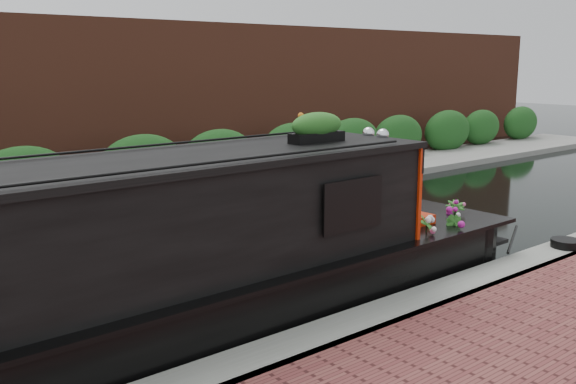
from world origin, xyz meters
TOP-DOWN VIEW (x-y plane):
  - ground at (0.00, 0.00)m, footprint 80.00×80.00m
  - near_bank_coping at (0.00, -3.30)m, footprint 40.00×0.60m
  - far_bank_path at (0.00, 4.20)m, footprint 40.00×2.40m
  - far_hedge at (0.00, 5.10)m, footprint 40.00×1.10m
  - far_brick_wall at (0.00, 7.20)m, footprint 40.00×1.00m
  - narrowboat at (-1.54, -1.97)m, footprint 11.05×2.01m
  - rope_fender at (4.35, -1.97)m, footprint 0.31×0.34m
  - coiled_mooring_rope at (5.03, -3.32)m, footprint 0.44×0.44m

SIDE VIEW (x-z plane):
  - ground at x=0.00m, z-range 0.00..0.00m
  - near_bank_coping at x=0.00m, z-range -0.25..0.25m
  - far_bank_path at x=0.00m, z-range -0.17..0.17m
  - far_hedge at x=0.00m, z-range -1.40..1.40m
  - far_brick_wall at x=0.00m, z-range -4.00..4.00m
  - rope_fender at x=4.35m, z-range 0.00..0.31m
  - coiled_mooring_rope at x=5.03m, z-range 0.25..0.37m
  - narrowboat at x=-1.54m, z-range -0.52..2.06m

